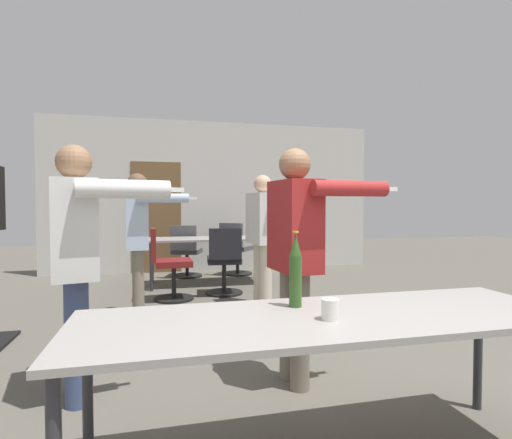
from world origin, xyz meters
name	(u,v)px	position (x,y,z in m)	size (l,w,h in m)	color
back_wall	(214,197)	(-0.03, 6.17, 1.41)	(6.26, 0.12, 2.84)	beige
conference_table_near	(330,327)	(-0.27, 0.21, 0.68)	(2.35, 0.74, 0.73)	gray
conference_table_far	(209,242)	(-0.28, 4.76, 0.67)	(1.89, 0.75, 0.73)	gray
person_far_watching	(78,249)	(-1.55, 1.23, 0.97)	(0.85, 0.68, 1.63)	#3D4C75
person_near_casual	(264,229)	(0.19, 3.18, 0.96)	(0.82, 0.70, 1.61)	beige
person_right_polo	(139,231)	(-1.26, 3.02, 0.96)	(0.74, 0.60, 1.59)	slate
person_center_tall	(296,243)	(-0.12, 1.11, 0.98)	(0.80, 0.63, 1.64)	slate
office_chair_near_pushed	(186,253)	(-0.60, 5.46, 0.42)	(0.58, 0.63, 0.91)	black
office_chair_far_left	(224,263)	(-0.17, 3.95, 0.44)	(0.52, 0.57, 0.94)	black
office_chair_side_rolled	(236,250)	(0.28, 5.49, 0.44)	(0.67, 0.68, 0.94)	black
office_chair_mid_tucked	(168,266)	(-0.94, 3.83, 0.45)	(0.56, 0.52, 0.95)	black
beer_bottle	(295,271)	(-0.37, 0.39, 0.91)	(0.06, 0.06, 0.38)	#2D511E
drink_cup	(330,309)	(-0.30, 0.14, 0.78)	(0.08, 0.08, 0.09)	silver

